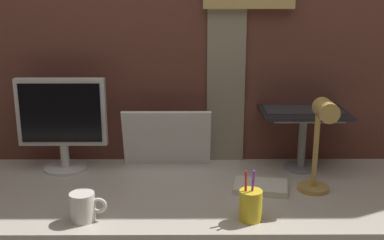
{
  "coord_description": "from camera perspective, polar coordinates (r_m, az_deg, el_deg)",
  "views": [
    {
      "loc": [
        -0.03,
        -1.75,
        1.49
      ],
      "look_at": [
        -0.02,
        0.05,
        1.0
      ],
      "focal_mm": 44.95,
      "sensor_mm": 36.0,
      "label": 1
    }
  ],
  "objects": [
    {
      "name": "brick_wall_back",
      "position": [
        2.11,
        0.58,
        8.7
      ],
      "size": [
        3.36,
        0.16,
        2.49
      ],
      "color": "brown",
      "rests_on": "ground_plane"
    },
    {
      "name": "desk",
      "position": [
        1.88,
        0.02,
        -10.25
      ],
      "size": [
        2.05,
        0.69,
        0.75
      ],
      "color": "beige",
      "rests_on": "ground_plane"
    },
    {
      "name": "monitor",
      "position": [
        2.05,
        -15.18,
        0.21
      ],
      "size": [
        0.37,
        0.18,
        0.39
      ],
      "color": "silver",
      "rests_on": "desk"
    },
    {
      "name": "laptop_stand",
      "position": [
        2.06,
        13.0,
        -1.42
      ],
      "size": [
        0.28,
        0.22,
        0.24
      ],
      "color": "gray",
      "rests_on": "desk"
    },
    {
      "name": "laptop",
      "position": [
        2.09,
        12.81,
        2.91
      ],
      "size": [
        0.36,
        0.29,
        0.24
      ],
      "color": "black",
      "rests_on": "laptop_stand"
    },
    {
      "name": "whiteboard_panel",
      "position": [
        2.05,
        -3.01,
        -2.19
      ],
      "size": [
        0.37,
        0.09,
        0.25
      ],
      "primitive_type": "cube",
      "rotation": [
        0.29,
        0.0,
        0.0
      ],
      "color": "white",
      "rests_on": "desk"
    },
    {
      "name": "desk_lamp",
      "position": [
        1.78,
        15.04,
        -1.89
      ],
      "size": [
        0.12,
        0.2,
        0.37
      ],
      "color": "tan",
      "rests_on": "desk"
    },
    {
      "name": "pen_cup",
      "position": [
        1.62,
        6.95,
        -9.98
      ],
      "size": [
        0.08,
        0.08,
        0.18
      ],
      "color": "yellow",
      "rests_on": "desk"
    },
    {
      "name": "coffee_mug",
      "position": [
        1.64,
        -12.77,
        -10.01
      ],
      "size": [
        0.12,
        0.08,
        0.1
      ],
      "color": "silver",
      "rests_on": "desk"
    },
    {
      "name": "paper_clutter_stack",
      "position": [
        1.86,
        8.13,
        -7.87
      ],
      "size": [
        0.22,
        0.17,
        0.03
      ],
      "primitive_type": "cube",
      "rotation": [
        0.0,
        0.0,
        -0.17
      ],
      "color": "silver",
      "rests_on": "desk"
    }
  ]
}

